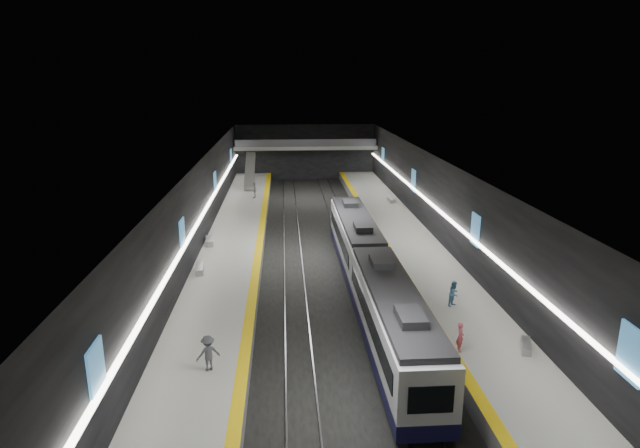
{
  "coord_description": "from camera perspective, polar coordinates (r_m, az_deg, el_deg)",
  "views": [
    {
      "loc": [
        -3.13,
        -42.4,
        14.68
      ],
      "look_at": [
        -0.06,
        2.46,
        2.2
      ],
      "focal_mm": 30.0,
      "sensor_mm": 36.0,
      "label": 1
    }
  ],
  "objects": [
    {
      "name": "bench_left_far",
      "position": [
        45.98,
        -11.71,
        -1.81
      ],
      "size": [
        0.89,
        2.08,
        0.49
      ],
      "primitive_type": "cube",
      "rotation": [
        0.0,
        0.0,
        0.17
      ],
      "color": "#99999E",
      "rests_on": "platform_left"
    },
    {
      "name": "platform_right",
      "position": [
        45.96,
        9.67,
        -2.69
      ],
      "size": [
        5.0,
        70.0,
        1.0
      ],
      "primitive_type": "cube",
      "color": "slate",
      "rests_on": "ground"
    },
    {
      "name": "tile_surface_right",
      "position": [
        45.8,
        9.7,
        -2.08
      ],
      "size": [
        5.0,
        70.0,
        0.02
      ],
      "primitive_type": "cube",
      "color": "#B8B8B2",
      "rests_on": "platform_right"
    },
    {
      "name": "ceiling",
      "position": [
        43.04,
        0.31,
        6.58
      ],
      "size": [
        20.0,
        70.0,
        0.04
      ],
      "primitive_type": "cube",
      "rotation": [
        3.14,
        0.0,
        0.0
      ],
      "color": "beige",
      "rests_on": "wall_left"
    },
    {
      "name": "ground",
      "position": [
        44.98,
        0.29,
        -3.54
      ],
      "size": [
        70.0,
        70.0,
        0.0
      ],
      "primitive_type": "plane",
      "color": "black",
      "rests_on": "ground"
    },
    {
      "name": "wall_right",
      "position": [
        45.66,
        12.92,
        1.58
      ],
      "size": [
        0.04,
        70.0,
        8.0
      ],
      "primitive_type": "cube",
      "color": "black",
      "rests_on": "ground"
    },
    {
      "name": "platform_left",
      "position": [
        44.92,
        -9.31,
        -3.1
      ],
      "size": [
        5.0,
        70.0,
        1.0
      ],
      "primitive_type": "cube",
      "color": "slate",
      "rests_on": "ground"
    },
    {
      "name": "tactile_strip_left",
      "position": [
        44.6,
        -6.52,
        -2.43
      ],
      "size": [
        0.6,
        70.0,
        0.02
      ],
      "primitive_type": "cube",
      "color": "yellow",
      "rests_on": "platform_left"
    },
    {
      "name": "cove_light_right",
      "position": [
        45.65,
        12.67,
        1.34
      ],
      "size": [
        0.25,
        68.6,
        0.12
      ],
      "primitive_type": "cube",
      "color": "white",
      "rests_on": "wall_right"
    },
    {
      "name": "escalator",
      "position": [
        69.55,
        -7.5,
        5.63
      ],
      "size": [
        1.2,
        7.5,
        3.92
      ],
      "primitive_type": "cube",
      "rotation": [
        0.44,
        0.0,
        0.0
      ],
      "color": "#99999E",
      "rests_on": "platform_left"
    },
    {
      "name": "tactile_strip_right",
      "position": [
        45.34,
        6.99,
        -2.14
      ],
      "size": [
        0.6,
        70.0,
        0.02
      ],
      "primitive_type": "cube",
      "color": "yellow",
      "rests_on": "platform_right"
    },
    {
      "name": "wall_back",
      "position": [
        78.2,
        -1.6,
        7.66
      ],
      "size": [
        20.0,
        0.04,
        8.0
      ],
      "primitive_type": "cube",
      "color": "black",
      "rests_on": "ground"
    },
    {
      "name": "tile_surface_left",
      "position": [
        44.77,
        -9.33,
        -2.48
      ],
      "size": [
        5.0,
        70.0,
        0.02
      ],
      "primitive_type": "cube",
      "color": "#B8B8B2",
      "rests_on": "platform_left"
    },
    {
      "name": "wall_left",
      "position": [
        44.26,
        -12.73,
        1.16
      ],
      "size": [
        0.04,
        70.0,
        8.0
      ],
      "primitive_type": "cube",
      "color": "black",
      "rests_on": "ground"
    },
    {
      "name": "passenger_left_b",
      "position": [
        26.79,
        -11.85,
        -13.36
      ],
      "size": [
        1.32,
        1.07,
        1.79
      ],
      "primitive_type": "imported",
      "rotation": [
        0.0,
        0.0,
        3.56
      ],
      "color": "#44464D",
      "rests_on": "platform_left"
    },
    {
      "name": "bench_right_near",
      "position": [
        30.29,
        21.13,
        -12.05
      ],
      "size": [
        1.01,
        1.68,
        0.4
      ],
      "primitive_type": "cube",
      "rotation": [
        0.0,
        0.0,
        -0.37
      ],
      "color": "#99999E",
      "rests_on": "platform_right"
    },
    {
      "name": "cove_light_left",
      "position": [
        44.28,
        -12.45,
        0.92
      ],
      "size": [
        0.25,
        68.6,
        0.12
      ],
      "primitive_type": "cube",
      "color": "white",
      "rests_on": "wall_left"
    },
    {
      "name": "bench_right_far",
      "position": [
        60.74,
        7.62,
        2.56
      ],
      "size": [
        0.66,
        1.76,
        0.42
      ],
      "primitive_type": "cube",
      "rotation": [
        0.0,
        0.0,
        0.11
      ],
      "color": "#99999E",
      "rests_on": "platform_right"
    },
    {
      "name": "passenger_right_a",
      "position": [
        28.84,
        14.73,
        -11.6
      ],
      "size": [
        0.42,
        0.6,
        1.57
      ],
      "primitive_type": "imported",
      "rotation": [
        0.0,
        0.0,
        1.49
      ],
      "color": "#C5495F",
      "rests_on": "platform_right"
    },
    {
      "name": "passenger_right_b",
      "position": [
        34.02,
        14.1,
        -7.24
      ],
      "size": [
        0.98,
        0.97,
        1.6
      ],
      "primitive_type": "imported",
      "rotation": [
        0.0,
        0.0,
        0.74
      ],
      "color": "teal",
      "rests_on": "platform_right"
    },
    {
      "name": "ad_posters",
      "position": [
        44.69,
        0.21,
        2.34
      ],
      "size": [
        19.94,
        53.5,
        2.2
      ],
      "color": "teal",
      "rests_on": "wall_left"
    },
    {
      "name": "passenger_left_a",
      "position": [
        62.37,
        -6.99,
        3.58
      ],
      "size": [
        0.59,
        1.12,
        1.83
      ],
      "primitive_type": "imported",
      "rotation": [
        0.0,
        0.0,
        -1.71
      ],
      "color": "beige",
      "rests_on": "platform_left"
    },
    {
      "name": "mezzanine_bridge",
      "position": [
        76.01,
        -1.54,
        8.22
      ],
      "size": [
        20.0,
        3.0,
        1.5
      ],
      "color": "gray",
      "rests_on": "wall_left"
    },
    {
      "name": "rails",
      "position": [
        44.96,
        0.29,
        -3.46
      ],
      "size": [
        6.52,
        70.0,
        0.12
      ],
      "color": "gray",
      "rests_on": "ground"
    },
    {
      "name": "bench_left_near",
      "position": [
        39.68,
        -12.73,
        -4.69
      ],
      "size": [
        0.78,
        1.98,
        0.47
      ],
      "primitive_type": "cube",
      "rotation": [
        0.0,
        0.0,
        0.13
      ],
      "color": "#99999E",
      "rests_on": "platform_left"
    },
    {
      "name": "train",
      "position": [
        35.83,
        5.39,
        -4.95
      ],
      "size": [
        2.69,
        30.04,
        3.6
      ],
      "color": "#110F3A",
      "rests_on": "ground"
    }
  ]
}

